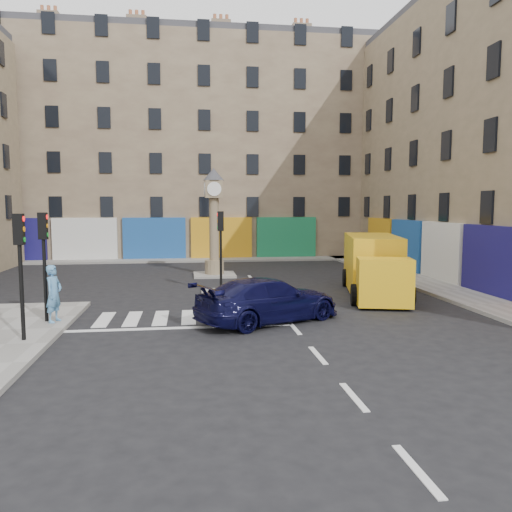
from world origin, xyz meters
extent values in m
plane|color=black|center=(0.00, 0.00, 0.00)|extent=(120.00, 120.00, 0.00)
cube|color=gray|center=(8.70, 10.00, 0.07)|extent=(2.60, 30.00, 0.15)
cube|color=gray|center=(-4.00, 22.20, 0.07)|extent=(32.00, 2.40, 0.15)
cube|color=gray|center=(-2.00, 8.00, 0.06)|extent=(1.80, 1.80, 0.12)
cube|color=gray|center=(-2.00, 14.00, 0.06)|extent=(2.40, 2.40, 0.12)
cube|color=gray|center=(-4.00, 28.00, 8.50)|extent=(32.00, 10.00, 17.00)
cylinder|color=black|center=(-8.30, 0.20, 1.55)|extent=(0.12, 0.12, 2.80)
cube|color=black|center=(-8.30, 0.20, 3.40)|extent=(0.28, 0.22, 0.90)
cylinder|color=black|center=(-8.30, 2.60, 1.55)|extent=(0.12, 0.12, 2.80)
cube|color=black|center=(-8.30, 2.60, 3.40)|extent=(0.28, 0.22, 0.90)
cylinder|color=black|center=(-2.00, 8.00, 1.52)|extent=(0.12, 0.12, 2.80)
cube|color=black|center=(-2.00, 8.00, 3.37)|extent=(0.28, 0.22, 0.90)
cylinder|color=#8E7A5D|center=(-2.00, 14.00, 0.52)|extent=(1.10, 1.10, 0.80)
cylinder|color=#8E7A5D|center=(-2.00, 14.00, 2.72)|extent=(0.56, 0.56, 3.60)
cube|color=#8E7A5D|center=(-2.00, 14.00, 5.02)|extent=(1.00, 1.00, 1.00)
cylinder|color=white|center=(-2.00, 13.48, 5.02)|extent=(0.80, 0.06, 0.80)
cone|color=#333338|center=(-2.00, 14.00, 5.87)|extent=(1.20, 1.20, 0.70)
imported|color=black|center=(-0.71, 2.14, 0.78)|extent=(5.79, 4.38, 1.56)
cube|color=gold|center=(5.17, 7.70, 1.39)|extent=(3.42, 5.72, 2.56)
cube|color=gold|center=(4.22, 3.80, 1.06)|extent=(2.37, 1.80, 1.89)
cube|color=black|center=(4.21, 3.75, 1.50)|extent=(2.08, 1.42, 0.78)
cylinder|color=black|center=(3.25, 4.49, 0.45)|extent=(0.48, 0.93, 0.89)
cylinder|color=black|center=(5.41, 3.97, 0.45)|extent=(0.48, 0.93, 0.89)
cylinder|color=black|center=(4.40, 9.26, 0.45)|extent=(0.48, 0.93, 0.89)
cylinder|color=black|center=(6.56, 8.73, 0.45)|extent=(0.48, 0.93, 0.89)
imported|color=#5189B9|center=(-8.00, 2.46, 1.12)|extent=(0.66, 0.82, 1.94)
camera|label=1|loc=(-3.44, -14.92, 4.07)|focal=35.00mm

